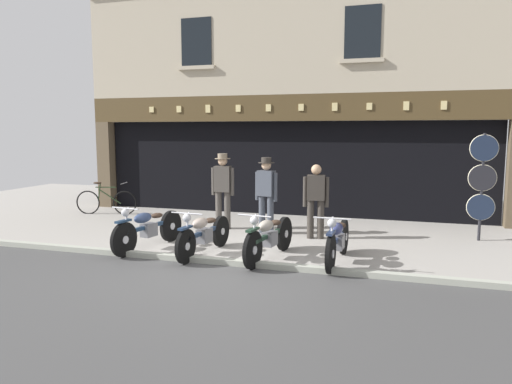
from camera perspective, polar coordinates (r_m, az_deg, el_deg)
ground at (r=7.66m, az=-7.60°, el=-10.83°), size 23.83×22.00×0.18m
shop_facade at (r=14.92m, az=5.24°, el=4.95°), size 12.13×4.42×6.44m
motorcycle_left at (r=9.75m, az=-12.72°, el=-4.16°), size 0.63×2.08×0.92m
motorcycle_center_left at (r=9.13m, az=-6.25°, el=-4.87°), size 0.62×2.01×0.91m
motorcycle_center at (r=8.76m, az=1.58°, el=-5.27°), size 0.62×2.09×0.93m
motorcycle_center_right at (r=8.62m, az=9.70°, el=-5.57°), size 0.62×2.03×0.93m
salesman_left at (r=11.42m, az=-3.98°, el=0.64°), size 0.56×0.37×1.80m
shopkeeper_center at (r=10.86m, az=1.23°, el=0.11°), size 0.55×0.37×1.74m
salesman_right at (r=10.43m, az=7.14°, el=-0.68°), size 0.56×0.27×1.62m
tyre_sign_pole at (r=11.17m, az=25.34°, el=1.41°), size 0.57×0.06×2.29m
advert_board_near at (r=13.79m, az=-2.34°, el=3.96°), size 0.65×0.03×1.03m
advert_board_far at (r=14.13m, az=-5.97°, el=4.08°), size 0.82×0.03×0.90m
leaning_bicycle at (r=14.15m, az=-17.43°, el=-1.05°), size 1.70×0.59×0.93m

